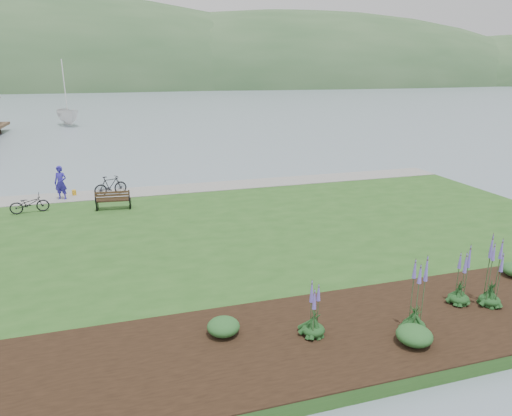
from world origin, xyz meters
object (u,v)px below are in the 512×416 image
Objects in this scene: park_bench at (113,200)px; person at (60,180)px; sailboat at (69,126)px; bicycle_a at (29,204)px.

person is at bearing 139.65° from park_bench.
sailboat is (-2.93, 39.90, -1.50)m from person.
sailboat is at bearing -6.31° from bicycle_a.
park_bench is 0.96× the size of bicycle_a.
person is 1.22× the size of bicycle_a.
person is at bearing -40.25° from bicycle_a.
person reaches higher than bicycle_a.
park_bench is 3.86m from person.
person is 2.54m from bicycle_a.
bicycle_a is (-1.29, -2.09, -0.62)m from person.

